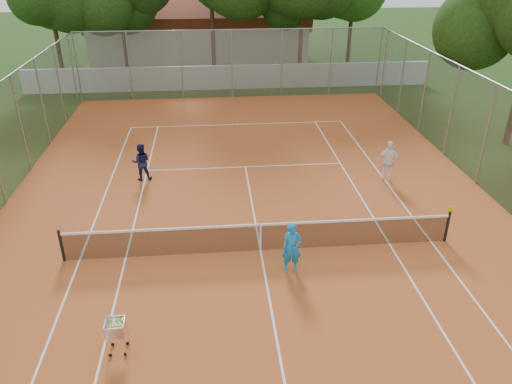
{
  "coord_description": "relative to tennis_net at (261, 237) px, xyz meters",
  "views": [
    {
      "loc": [
        -1.35,
        -12.93,
        8.65
      ],
      "look_at": [
        0.0,
        1.5,
        1.3
      ],
      "focal_mm": 35.0,
      "sensor_mm": 36.0,
      "label": 1
    }
  ],
  "objects": [
    {
      "name": "ground",
      "position": [
        0.0,
        0.0,
        -0.51
      ],
      "size": [
        120.0,
        120.0,
        0.0
      ],
      "primitive_type": "plane",
      "color": "#18350E",
      "rests_on": "ground"
    },
    {
      "name": "court_pad",
      "position": [
        0.0,
        0.0,
        -0.5
      ],
      "size": [
        18.0,
        34.0,
        0.02
      ],
      "primitive_type": "cube",
      "color": "#B65523",
      "rests_on": "ground"
    },
    {
      "name": "court_lines",
      "position": [
        0.0,
        0.0,
        -0.49
      ],
      "size": [
        10.98,
        23.78,
        0.01
      ],
      "primitive_type": "cube",
      "color": "white",
      "rests_on": "court_pad"
    },
    {
      "name": "tennis_net",
      "position": [
        0.0,
        0.0,
        0.0
      ],
      "size": [
        11.88,
        0.1,
        0.98
      ],
      "primitive_type": "cube",
      "color": "black",
      "rests_on": "court_pad"
    },
    {
      "name": "perimeter_fence",
      "position": [
        0.0,
        0.0,
        1.49
      ],
      "size": [
        18.0,
        34.0,
        4.0
      ],
      "primitive_type": "cube",
      "color": "slate",
      "rests_on": "ground"
    },
    {
      "name": "boundary_wall",
      "position": [
        0.0,
        19.0,
        0.24
      ],
      "size": [
        26.0,
        0.3,
        1.5
      ],
      "primitive_type": "cube",
      "color": "silver",
      "rests_on": "ground"
    },
    {
      "name": "clubhouse",
      "position": [
        -2.0,
        29.0,
        1.69
      ],
      "size": [
        16.4,
        9.0,
        4.4
      ],
      "primitive_type": "cube",
      "color": "beige",
      "rests_on": "ground"
    },
    {
      "name": "tropical_trees",
      "position": [
        0.0,
        22.0,
        4.49
      ],
      "size": [
        29.0,
        19.0,
        10.0
      ],
      "primitive_type": "cube",
      "color": "black",
      "rests_on": "ground"
    },
    {
      "name": "player_near",
      "position": [
        0.79,
        -1.13,
        0.29
      ],
      "size": [
        0.58,
        0.39,
        1.56
      ],
      "primitive_type": "imported",
      "rotation": [
        0.0,
        0.0,
        -0.03
      ],
      "color": "#1881CE",
      "rests_on": "court_pad"
    },
    {
      "name": "player_far_left",
      "position": [
        -4.19,
        5.57,
        0.27
      ],
      "size": [
        0.78,
        0.63,
        1.52
      ],
      "primitive_type": "imported",
      "rotation": [
        0.0,
        0.0,
        3.22
      ],
      "color": "#171846",
      "rests_on": "court_pad"
    },
    {
      "name": "player_far_right",
      "position": [
        5.55,
        4.6,
        0.33
      ],
      "size": [
        1.02,
        0.59,
        1.64
      ],
      "primitive_type": "imported",
      "rotation": [
        0.0,
        0.0,
        2.94
      ],
      "color": "white",
      "rests_on": "court_pad"
    },
    {
      "name": "ball_hopper",
      "position": [
        -3.74,
        -3.91,
        -0.01
      ],
      "size": [
        0.6,
        0.6,
        0.96
      ],
      "primitive_type": "cube",
      "rotation": [
        0.0,
        0.0,
        -0.37
      ],
      "color": "silver",
      "rests_on": "court_pad"
    }
  ]
}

